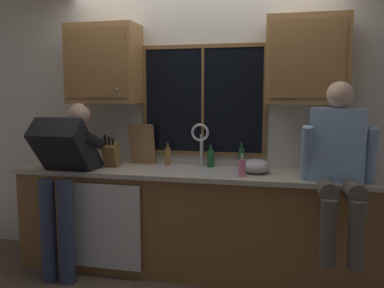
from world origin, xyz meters
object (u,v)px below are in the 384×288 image
object	(u,v)px
person_standing	(66,169)
bottle_green_glass	(242,157)
cutting_board	(142,144)
bottle_amber_small	(211,158)
person_sitting_on_counter	(339,159)
mixing_bowl	(256,166)
bottle_tall_clear	(168,156)
knife_block	(112,155)
soap_dispenser	(242,168)

from	to	relation	value
person_standing	bottle_green_glass	bearing A→B (deg)	19.05
cutting_board	bottle_amber_small	bearing A→B (deg)	-0.96
person_sitting_on_counter	cutting_board	size ratio (longest dim) A/B	3.24
cutting_board	mixing_bowl	xyz separation A→B (m)	(1.09, -0.20, -0.13)
person_sitting_on_counter	bottle_tall_clear	bearing A→B (deg)	162.40
person_standing	mixing_bowl	world-z (taller)	person_standing
bottle_green_glass	bottle_amber_small	world-z (taller)	bottle_green_glass
knife_block	bottle_tall_clear	distance (m)	0.51
knife_block	bottle_amber_small	world-z (taller)	knife_block
knife_block	cutting_board	distance (m)	0.31
bottle_tall_clear	cutting_board	bearing A→B (deg)	176.18
cutting_board	soap_dispenser	world-z (taller)	cutting_board
soap_dispenser	person_sitting_on_counter	bearing A→B (deg)	-7.90
cutting_board	bottle_amber_small	size ratio (longest dim) A/B	1.86
soap_dispenser	cutting_board	bearing A→B (deg)	159.08
person_sitting_on_counter	bottle_green_glass	xyz separation A→B (m)	(-0.77, 0.49, -0.09)
soap_dispenser	bottle_green_glass	bearing A→B (deg)	96.83
cutting_board	bottle_green_glass	world-z (taller)	cutting_board
bottle_tall_clear	person_sitting_on_counter	bearing A→B (deg)	-17.60
knife_block	mixing_bowl	size ratio (longest dim) A/B	1.28
bottle_tall_clear	mixing_bowl	bearing A→B (deg)	-12.45
soap_dispenser	bottle_green_glass	xyz separation A→B (m)	(-0.05, 0.39, 0.02)
person_sitting_on_counter	mixing_bowl	size ratio (longest dim) A/B	5.03
mixing_bowl	cutting_board	bearing A→B (deg)	169.57
person_sitting_on_counter	bottle_tall_clear	size ratio (longest dim) A/B	5.74
cutting_board	soap_dispenser	bearing A→B (deg)	-20.92
knife_block	bottle_amber_small	bearing A→B (deg)	12.50
bottle_green_glass	person_standing	bearing A→B (deg)	-160.95
knife_block	bottle_amber_small	distance (m)	0.91
mixing_bowl	bottle_green_glass	world-z (taller)	bottle_green_glass
bottle_green_glass	bottle_amber_small	bearing A→B (deg)	-176.03
bottle_tall_clear	bottle_amber_small	world-z (taller)	bottle_tall_clear
bottle_tall_clear	bottle_amber_small	xyz separation A→B (m)	(0.41, 0.01, -0.00)
person_sitting_on_counter	mixing_bowl	xyz separation A→B (m)	(-0.63, 0.28, -0.13)
mixing_bowl	bottle_amber_small	bearing A→B (deg)	155.80
knife_block	person_standing	bearing A→B (deg)	-135.93
bottle_tall_clear	bottle_amber_small	size ratio (longest dim) A/B	1.05
cutting_board	bottle_tall_clear	size ratio (longest dim) A/B	1.78
soap_dispenser	bottle_green_glass	distance (m)	0.39
person_sitting_on_counter	knife_block	world-z (taller)	person_sitting_on_counter
soap_dispenser	bottle_amber_small	world-z (taller)	bottle_amber_small
person_standing	mixing_bowl	xyz separation A→B (m)	(1.61, 0.30, 0.04)
knife_block	soap_dispenser	world-z (taller)	knife_block
person_standing	cutting_board	world-z (taller)	person_standing
mixing_bowl	bottle_green_glass	distance (m)	0.26
cutting_board	bottle_green_glass	xyz separation A→B (m)	(0.95, 0.01, -0.09)
bottle_green_glass	bottle_tall_clear	world-z (taller)	bottle_green_glass
mixing_bowl	soap_dispenser	xyz separation A→B (m)	(-0.10, -0.18, 0.02)
cutting_board	mixing_bowl	bearing A→B (deg)	-10.43
cutting_board	bottle_green_glass	distance (m)	0.95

